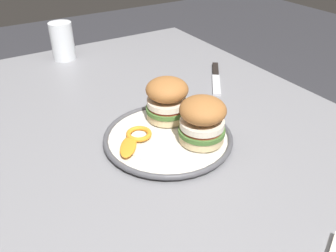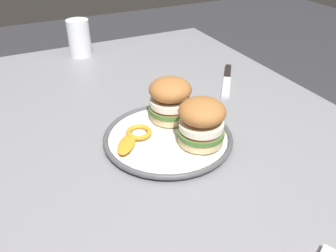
{
  "view_description": "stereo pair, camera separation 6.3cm",
  "coord_description": "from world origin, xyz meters",
  "px_view_note": "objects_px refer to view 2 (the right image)",
  "views": [
    {
      "loc": [
        0.52,
        -0.34,
        1.22
      ],
      "look_at": [
        -0.03,
        0.0,
        0.81
      ],
      "focal_mm": 37.39,
      "sensor_mm": 36.0,
      "label": 1
    },
    {
      "loc": [
        0.55,
        -0.28,
        1.22
      ],
      "look_at": [
        -0.03,
        0.0,
        0.81
      ],
      "focal_mm": 37.39,
      "sensor_mm": 36.0,
      "label": 2
    }
  ],
  "objects_px": {
    "dining_table": "(174,180)",
    "dinner_plate": "(168,138)",
    "drinking_glass": "(80,40)",
    "sandwich_half_left": "(170,99)",
    "sandwich_half_right": "(201,121)",
    "table_knife": "(227,78)"
  },
  "relations": [
    {
      "from": "sandwich_half_left",
      "to": "drinking_glass",
      "type": "bearing_deg",
      "value": -171.68
    },
    {
      "from": "dining_table",
      "to": "dinner_plate",
      "type": "height_order",
      "value": "dinner_plate"
    },
    {
      "from": "dining_table",
      "to": "dinner_plate",
      "type": "distance_m",
      "value": 0.11
    },
    {
      "from": "dinner_plate",
      "to": "sandwich_half_left",
      "type": "xyz_separation_m",
      "value": [
        -0.06,
        0.04,
        0.06
      ]
    },
    {
      "from": "dining_table",
      "to": "sandwich_half_right",
      "type": "height_order",
      "value": "sandwich_half_right"
    },
    {
      "from": "dining_table",
      "to": "sandwich_half_left",
      "type": "xyz_separation_m",
      "value": [
        -0.09,
        0.04,
        0.16
      ]
    },
    {
      "from": "sandwich_half_right",
      "to": "drinking_glass",
      "type": "bearing_deg",
      "value": -171.98
    },
    {
      "from": "drinking_glass",
      "to": "sandwich_half_left",
      "type": "bearing_deg",
      "value": 8.32
    },
    {
      "from": "dining_table",
      "to": "table_knife",
      "type": "distance_m",
      "value": 0.4
    },
    {
      "from": "dinner_plate",
      "to": "table_knife",
      "type": "distance_m",
      "value": 0.38
    },
    {
      "from": "dining_table",
      "to": "dinner_plate",
      "type": "bearing_deg",
      "value": 179.69
    },
    {
      "from": "sandwich_half_left",
      "to": "table_knife",
      "type": "distance_m",
      "value": 0.32
    },
    {
      "from": "drinking_glass",
      "to": "table_knife",
      "type": "bearing_deg",
      "value": 41.71
    },
    {
      "from": "sandwich_half_left",
      "to": "dinner_plate",
      "type": "bearing_deg",
      "value": -29.98
    },
    {
      "from": "dining_table",
      "to": "sandwich_half_left",
      "type": "relative_size",
      "value": 13.59
    },
    {
      "from": "sandwich_half_right",
      "to": "drinking_glass",
      "type": "distance_m",
      "value": 0.67
    },
    {
      "from": "sandwich_half_left",
      "to": "drinking_glass",
      "type": "distance_m",
      "value": 0.55
    },
    {
      "from": "dinner_plate",
      "to": "drinking_glass",
      "type": "relative_size",
      "value": 2.32
    },
    {
      "from": "sandwich_half_right",
      "to": "table_knife",
      "type": "bearing_deg",
      "value": 136.72
    },
    {
      "from": "sandwich_half_right",
      "to": "drinking_glass",
      "type": "relative_size",
      "value": 0.82
    },
    {
      "from": "sandwich_half_right",
      "to": "dinner_plate",
      "type": "bearing_deg",
      "value": -136.78
    },
    {
      "from": "dining_table",
      "to": "sandwich_half_left",
      "type": "distance_m",
      "value": 0.19
    }
  ]
}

